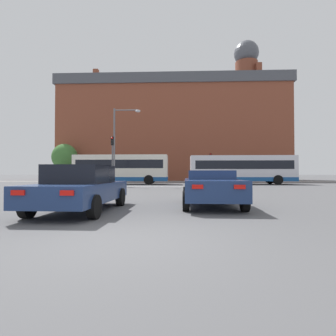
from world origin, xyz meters
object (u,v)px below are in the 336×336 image
Objects in this scene: car_saloon_left at (81,188)px; car_roadster_right at (211,187)px; traffic_light_far_left at (134,164)px; street_lamp_junction at (119,138)px; traffic_light_near_left at (112,153)px; pedestrian_waiting at (109,175)px; pedestrian_walking_east at (143,174)px; bus_crossing_lead at (122,169)px; traffic_light_far_right at (211,162)px; bus_crossing_trailing at (242,169)px.

car_saloon_left is 1.08× the size of car_roadster_right.
street_lamp_junction is (0.86, -13.20, 1.96)m from traffic_light_far_left.
traffic_light_near_left reaches higher than pedestrian_waiting.
pedestrian_waiting is 0.89× the size of pedestrian_walking_east.
bus_crossing_lead is 4.91m from traffic_light_near_left.
traffic_light_far_left is 4.15m from pedestrian_waiting.
car_roadster_right is at bearing -96.95° from traffic_light_far_right.
bus_crossing_lead is at bearing -88.97° from bus_crossing_trailing.
bus_crossing_lead is 6.26× the size of pedestrian_waiting.
street_lamp_junction reaches higher than traffic_light_near_left.
car_roadster_right is 16.23m from street_lamp_junction.
bus_crossing_lead is at bearing 100.19° from car_saloon_left.
bus_crossing_lead reaches higher than pedestrian_waiting.
street_lamp_junction reaches higher than car_saloon_left.
car_saloon_left is 1.15× the size of traffic_light_far_right.
street_lamp_junction is 15.02m from pedestrian_waiting.
car_saloon_left is at bearing -83.53° from traffic_light_far_left.
traffic_light_far_right is (10.63, 13.13, -0.34)m from traffic_light_near_left.
traffic_light_near_left is (-12.99, -4.96, 1.40)m from bus_crossing_trailing.
traffic_light_far_left is 0.51× the size of street_lamp_junction.
traffic_light_near_left is 0.64× the size of street_lamp_junction.
traffic_light_near_left reaches higher than traffic_light_far_left.
traffic_light_far_left reaches higher than bus_crossing_lead.
pedestrian_waiting is at bearing 170.44° from traffic_light_far_left.
car_saloon_left is 2.85× the size of pedestrian_waiting.
traffic_light_far_right is at bearing -0.47° from traffic_light_far_left.
car_roadster_right is at bearing -65.01° from street_lamp_junction.
pedestrian_waiting reaches higher than car_saloon_left.
bus_crossing_lead is 0.91× the size of bus_crossing_trailing.
traffic_light_far_left reaches higher than bus_crossing_trailing.
bus_crossing_trailing is at bearing -27.15° from pedestrian_waiting.
car_saloon_left is 29.19m from traffic_light_far_left.
traffic_light_far_left is at bearing -121.98° from bus_crossing_trailing.
bus_crossing_trailing reaches higher than car_saloon_left.
pedestrian_walking_east is (0.89, 13.99, -1.97)m from traffic_light_near_left.
traffic_light_far_left is at bearing 91.06° from traffic_light_near_left.
traffic_light_far_left is at bearing -179.51° from bus_crossing_lead.
car_saloon_left is 22.98m from bus_crossing_trailing.
traffic_light_near_left is at bearing -128.99° from traffic_light_far_right.
traffic_light_far_right is (7.59, 28.87, 1.98)m from car_saloon_left.
traffic_light_near_left is at bearing 2.07° from bus_crossing_lead.
bus_crossing_trailing is 19.24m from pedestrian_waiting.
traffic_light_far_right is (10.80, 8.42, 1.01)m from bus_crossing_lead.
car_saloon_left is at bearing -25.69° from bus_crossing_trailing.
traffic_light_near_left reaches higher than car_roadster_right.
pedestrian_waiting is (-11.33, 28.15, 0.27)m from car_roadster_right.
traffic_light_far_right is (10.87, -0.09, 0.24)m from traffic_light_far_left.
traffic_light_far_left is 13.24m from traffic_light_near_left.
pedestrian_waiting is (-14.67, 0.73, -1.77)m from traffic_light_far_right.
car_roadster_right is 29.00m from pedestrian_walking_east.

